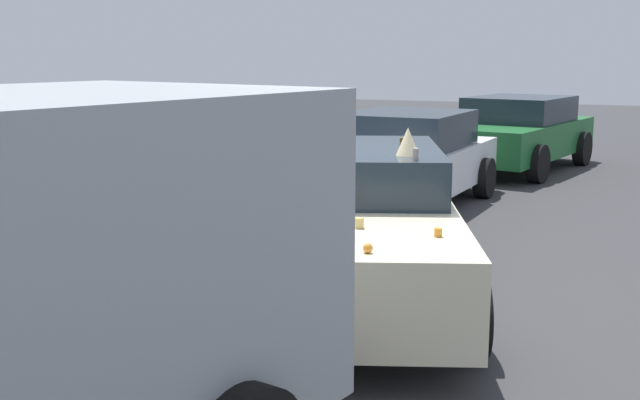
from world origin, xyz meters
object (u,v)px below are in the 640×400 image
parked_sedan_row_back_far (517,132)px  art_car_decorated (350,222)px  parked_sedan_near_right (403,160)px  parked_sedan_far_right (170,127)px

parked_sedan_row_back_far → art_car_decorated: bearing=10.6°
art_car_decorated → parked_sedan_near_right: 4.38m
parked_sedan_far_right → parked_sedan_row_back_far: size_ratio=0.90×
art_car_decorated → parked_sedan_near_right: (4.32, 0.70, -0.00)m
parked_sedan_far_right → parked_sedan_row_back_far: parked_sedan_far_right is taller
parked_sedan_near_right → parked_sedan_far_right: parked_sedan_far_right is taller
parked_sedan_near_right → parked_sedan_row_back_far: bearing=172.1°
parked_sedan_near_right → parked_sedan_row_back_far: 4.61m
art_car_decorated → parked_sedan_far_right: bearing=-157.3°
art_car_decorated → parked_sedan_row_back_far: art_car_decorated is taller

